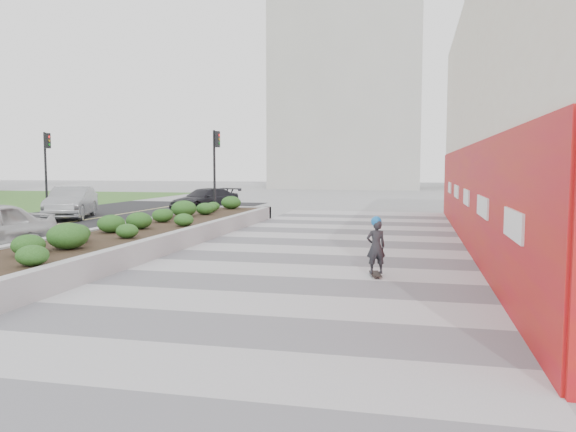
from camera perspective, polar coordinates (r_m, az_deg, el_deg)
name	(u,v)px	position (r m, az deg, el deg)	size (l,w,h in m)	color
ground	(264,307)	(9.68, -2.41, -9.22)	(160.00, 160.00, 0.00)	gray
walkway	(300,274)	(12.53, 1.19, -5.91)	(8.00, 36.00, 0.01)	#A8A8AD
building	(574,112)	(18.67, 27.07, 9.37)	(6.04, 24.08, 8.00)	beige
planter	(153,230)	(18.03, -13.56, -1.38)	(3.00, 18.00, 0.90)	#9E9EA0
traffic_signal_near	(216,159)	(28.27, -7.36, 5.73)	(0.33, 0.28, 4.20)	black
traffic_signal_far	(47,160)	(32.18, -23.32, 5.27)	(0.33, 0.28, 4.20)	black
distant_bldg_north_l	(348,99)	(64.94, 6.15, 11.71)	(16.00, 12.00, 20.00)	#ADAAA3
distant_bldg_north_r	(530,82)	(70.85, 23.35, 12.40)	(14.00, 10.00, 24.00)	#ADAAA3
manhole_cover	(322,275)	(12.45, 3.46, -6.01)	(0.44, 0.44, 0.01)	#595654
skateboarder	(376,246)	(12.28, 8.92, -3.03)	(0.50, 0.75, 1.33)	beige
car_silver	(71,203)	(27.83, -21.15, 1.29)	(1.56, 4.49, 1.48)	#989C9F
car_dark	(205,200)	(30.39, -8.45, 1.63)	(1.73, 4.27, 1.24)	black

